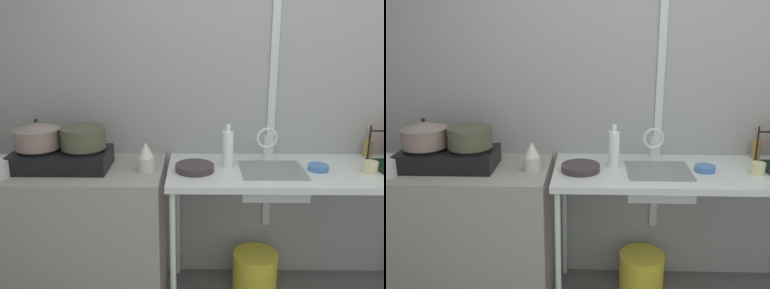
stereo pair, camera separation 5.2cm
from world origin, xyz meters
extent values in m
cube|color=#959797|center=(0.00, 1.54, 1.27)|extent=(4.57, 0.10, 2.54)
cube|color=silver|center=(0.06, 1.48, 1.40)|extent=(0.05, 0.01, 2.03)
cube|color=gray|center=(-1.24, 1.18, 0.46)|extent=(1.17, 0.62, 0.92)
cube|color=silver|center=(0.21, 1.18, 0.90)|extent=(1.65, 0.62, 0.04)
cylinder|color=silver|center=(-0.58, 0.91, 0.44)|extent=(0.04, 0.04, 0.88)
cylinder|color=silver|center=(-0.58, 1.45, 0.44)|extent=(0.04, 0.04, 0.88)
cube|color=black|center=(-1.28, 1.18, 0.97)|extent=(0.58, 0.33, 0.12)
cylinder|color=black|center=(-1.42, 1.18, 1.04)|extent=(0.23, 0.23, 0.02)
cylinder|color=black|center=(-1.14, 1.18, 1.04)|extent=(0.23, 0.23, 0.02)
cylinder|color=#7F6861|center=(-1.42, 1.18, 1.11)|extent=(0.28, 0.28, 0.12)
cone|color=gray|center=(-1.42, 1.18, 1.19)|extent=(0.28, 0.28, 0.04)
sphere|color=black|center=(-1.42, 1.18, 1.22)|extent=(0.02, 0.02, 0.02)
cylinder|color=#474936|center=(-1.14, 1.18, 1.11)|extent=(0.27, 0.27, 0.13)
cylinder|color=beige|center=(-0.75, 1.14, 0.96)|extent=(0.11, 0.11, 0.09)
cone|color=beige|center=(-0.75, 1.14, 1.05)|extent=(0.10, 0.10, 0.09)
cube|color=silver|center=(0.02, 1.16, 0.85)|extent=(0.40, 0.37, 0.14)
cylinder|color=silver|center=(0.01, 1.37, 1.00)|extent=(0.02, 0.02, 0.16)
torus|color=silver|center=(0.01, 1.31, 1.08)|extent=(0.14, 0.02, 0.14)
cylinder|color=#3A2E33|center=(-0.45, 1.14, 0.94)|extent=(0.24, 0.24, 0.04)
cylinder|color=black|center=(0.68, 1.35, 1.03)|extent=(0.01, 0.01, 0.24)
cylinder|color=beige|center=(0.61, 1.13, 0.95)|extent=(0.09, 0.09, 0.07)
cylinder|color=#4371B5|center=(0.30, 1.16, 0.93)|extent=(0.13, 0.13, 0.04)
cylinder|color=white|center=(-0.25, 1.23, 1.03)|extent=(0.07, 0.07, 0.22)
cylinder|color=white|center=(-0.25, 1.23, 1.16)|extent=(0.03, 0.03, 0.04)
cylinder|color=olive|center=(0.71, 1.44, 0.97)|extent=(0.06, 0.06, 0.12)
cylinder|color=olive|center=(0.71, 1.44, 1.04)|extent=(0.04, 0.04, 0.17)
cylinder|color=yellow|center=(-0.04, 1.28, 0.13)|extent=(0.31, 0.31, 0.27)
camera|label=1|loc=(-0.44, -1.26, 1.78)|focal=38.95mm
camera|label=2|loc=(-0.39, -1.26, 1.78)|focal=38.95mm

